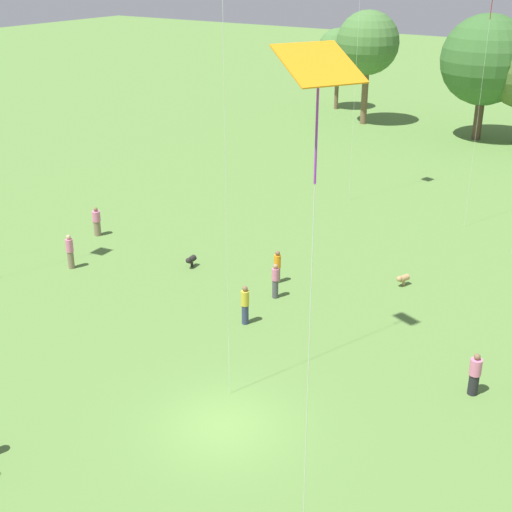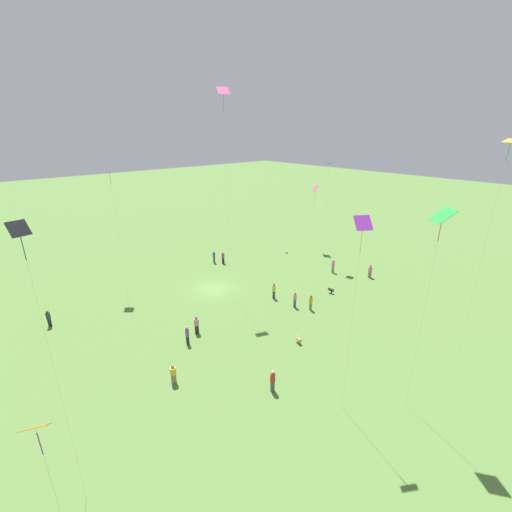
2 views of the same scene
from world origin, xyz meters
The scene contains 13 objects.
ground_plane centered at (0.00, 0.00, 0.00)m, with size 240.00×240.00×0.00m, color #5B843D.
tree_0 centered at (-21.91, 49.87, 5.95)m, with size 4.20×4.20×8.09m.
tree_1 centered at (-16.57, 45.28, 7.41)m, with size 5.75×5.75×10.33m.
tree_2 centered at (-5.68, 45.25, 6.75)m, with size 7.52×7.52×10.53m.
person_0 centered at (6.58, 6.76, 0.85)m, with size 0.62×0.62×1.73m.
person_5 centered at (-14.53, 6.44, 0.93)m, with size 0.54×0.54×1.86m.
person_6 centered at (-3.59, 6.53, 0.93)m, with size 0.45×0.45×1.84m.
person_8 centered at (-4.66, 10.92, 0.86)m, with size 0.35×0.35×1.71m.
person_10 centered at (-3.85, 9.44, 0.89)m, with size 0.39×0.39×1.75m.
person_11 centered at (-16.74, 10.52, 0.84)m, with size 0.66×0.66×1.72m.
kite_5 centered at (7.49, -7.68, 13.37)m, with size 1.34×1.38×14.13m.
dog_0 centered at (-9.39, 9.96, 0.42)m, with size 0.38×0.74×0.62m.
dog_1 centered at (0.69, 14.02, 0.39)m, with size 0.50×0.76×0.58m.
Camera 1 is at (12.30, -16.42, 15.34)m, focal length 50.00 mm.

